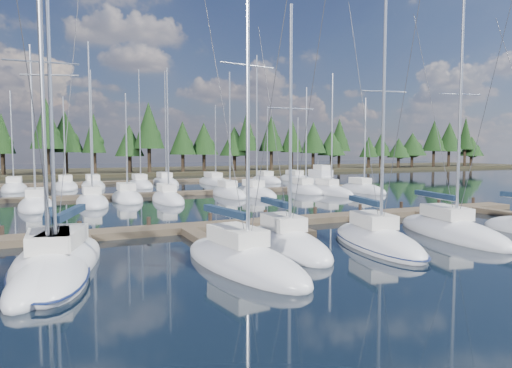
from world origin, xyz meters
name	(u,v)px	position (x,y,z in m)	size (l,w,h in m)	color
ground	(214,205)	(0.00, 30.00, 0.00)	(260.00, 260.00, 0.00)	black
far_shore	(122,172)	(0.00, 90.00, 0.30)	(220.00, 30.00, 0.60)	#2E2919
main_dock	(276,223)	(0.00, 17.36, 0.20)	(44.00, 6.13, 0.90)	brown
back_docks	(165,187)	(0.00, 49.58, 0.20)	(50.00, 21.80, 0.40)	brown
front_sailboat_0	(60,265)	(-13.17, 10.99, 0.29)	(5.25, 10.41, 14.48)	silver
front_sailboat_1	(49,268)	(-13.59, 10.73, 0.29)	(3.27, 9.19, 15.28)	silver
front_sailboat_2	(242,261)	(-6.00, 8.62, 0.30)	(4.12, 9.25, 15.46)	silver
front_sailboat_3	(286,244)	(-2.60, 11.01, 0.28)	(3.11, 8.20, 12.84)	silver
front_sailboat_4	(376,241)	(2.04, 9.68, 0.29)	(4.47, 9.03, 14.49)	silver
front_sailboat_5	(450,231)	(7.91, 10.27, 0.29)	(4.74, 9.99, 14.84)	silver
back_sailboat_rows	(181,189)	(0.88, 45.14, 0.26)	(44.49, 32.05, 16.91)	silver
motor_yacht_right	(320,178)	(26.18, 53.64, 0.46)	(3.25, 8.49, 4.17)	silver
tree_line	(124,137)	(-0.71, 80.17, 7.36)	(185.65, 11.67, 13.46)	black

